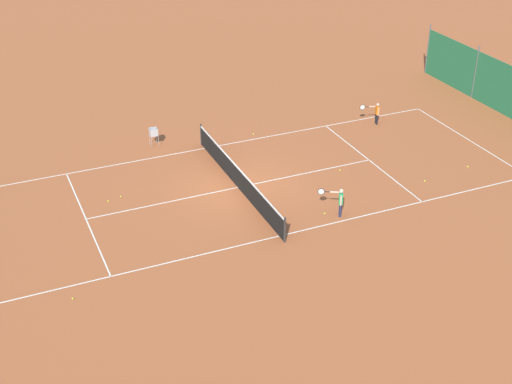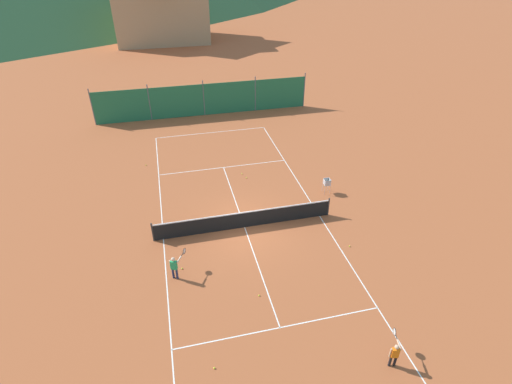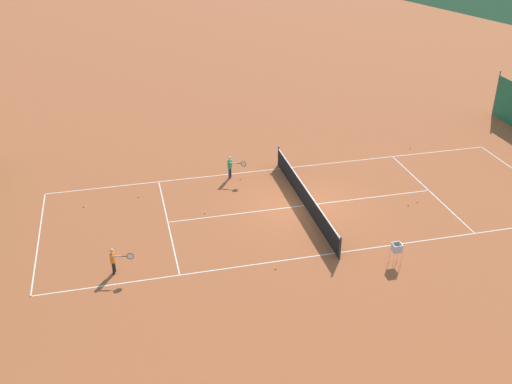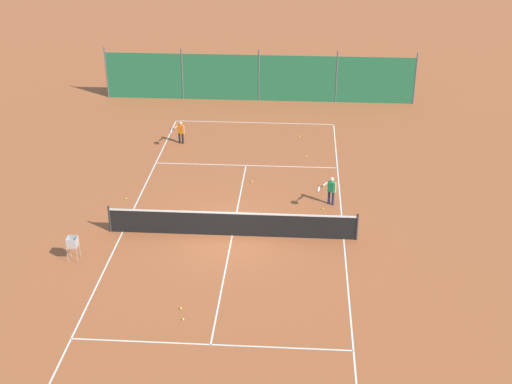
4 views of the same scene
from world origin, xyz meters
The scene contains 14 objects.
ground_plane centered at (0.00, 0.00, 0.00)m, with size 600.00×600.00×0.00m, color #A8542D.
court_line_markings centered at (0.00, 0.00, 0.00)m, with size 8.25×23.85×0.01m.
tennis_net centered at (0.00, 0.00, 0.50)m, with size 9.18×0.08×1.06m.
player_near_baseline centered at (-3.67, -2.77, 0.69)m, with size 0.77×0.85×1.19m.
player_far_service centered at (3.35, -8.79, 0.65)m, with size 0.56×0.90×1.10m.
tennis_ball_far_corner centered at (-4.85, 7.84, 0.03)m, with size 0.07×0.07×0.07m, color #CCE033.
tennis_ball_by_net_left centered at (-2.34, -10.04, 0.03)m, with size 0.07×0.07×0.07m, color #CCE033.
tennis_ball_by_net_right centered at (-3.38, -2.31, 0.03)m, with size 0.07×0.07×0.07m, color #CCE033.
tennis_ball_near_corner centered at (1.14, 4.74, 0.03)m, with size 0.07×0.07×0.07m, color #CCE033.
tennis_ball_alley_left centered at (-2.71, -7.51, 0.03)m, with size 0.07×0.07×0.07m, color #CCE033.
tennis_ball_service_box centered at (4.59, -2.68, 0.03)m, with size 0.07×0.07×0.07m, color #CCE033.
tennis_ball_mid_court centered at (0.98, 5.29, 0.03)m, with size 0.07×0.07×0.07m, color #CCE033.
tennis_ball_alley_right centered at (-0.40, -4.67, 0.03)m, with size 0.07×0.07×0.07m, color #CCE033.
ball_hopper centered at (5.29, 2.08, 0.65)m, with size 0.36×0.36×0.89m.
Camera 3 is at (23.19, -8.03, 13.73)m, focal length 42.00 mm.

